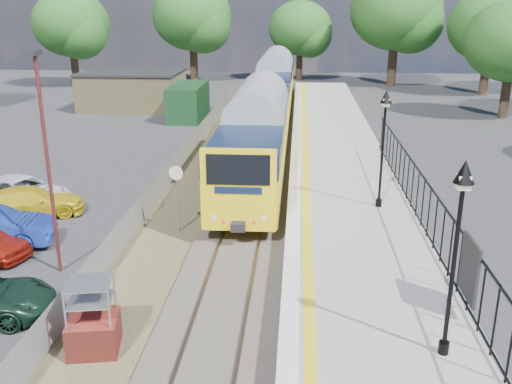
# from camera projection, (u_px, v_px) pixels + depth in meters

# --- Properties ---
(ground) EXTENTS (120.00, 120.00, 0.00)m
(ground) POSITION_uv_depth(u_px,v_px,m) (227.00, 295.00, 17.55)
(ground) COLOR #2D2D30
(ground) RESTS_ON ground
(track_bed) EXTENTS (5.90, 80.00, 0.29)m
(track_bed) POSITION_uv_depth(u_px,v_px,m) (243.00, 193.00, 26.71)
(track_bed) COLOR #473F38
(track_bed) RESTS_ON ground
(platform) EXTENTS (5.00, 70.00, 0.90)m
(platform) POSITION_uv_depth(u_px,v_px,m) (346.00, 200.00, 24.68)
(platform) COLOR gray
(platform) RESTS_ON ground
(platform_edge) EXTENTS (0.90, 70.00, 0.01)m
(platform_edge) POSITION_uv_depth(u_px,v_px,m) (299.00, 189.00, 24.69)
(platform_edge) COLOR silver
(platform_edge) RESTS_ON platform
(victorian_lamp_south) EXTENTS (0.44, 0.44, 4.60)m
(victorian_lamp_south) POSITION_uv_depth(u_px,v_px,m) (460.00, 215.00, 12.02)
(victorian_lamp_south) COLOR black
(victorian_lamp_south) RESTS_ON platform
(victorian_lamp_north) EXTENTS (0.44, 0.44, 4.60)m
(victorian_lamp_north) POSITION_uv_depth(u_px,v_px,m) (385.00, 121.00, 21.50)
(victorian_lamp_north) COLOR black
(victorian_lamp_north) RESTS_ON platform
(palisade_fence) EXTENTS (0.12, 26.00, 2.00)m
(palisade_fence) POSITION_uv_depth(u_px,v_px,m) (434.00, 219.00, 18.62)
(palisade_fence) COLOR black
(palisade_fence) RESTS_ON platform
(wire_fence) EXTENTS (0.06, 52.00, 1.20)m
(wire_fence) POSITION_uv_depth(u_px,v_px,m) (174.00, 167.00, 29.02)
(wire_fence) COLOR #999EA3
(wire_fence) RESTS_ON ground
(outbuilding) EXTENTS (10.80, 10.10, 3.12)m
(outbuilding) POSITION_uv_depth(u_px,v_px,m) (143.00, 92.00, 47.39)
(outbuilding) COLOR #978855
(outbuilding) RESTS_ON ground
(tree_line) EXTENTS (56.80, 43.80, 11.88)m
(tree_line) POSITION_uv_depth(u_px,v_px,m) (294.00, 24.00, 55.12)
(tree_line) COLOR #332319
(tree_line) RESTS_ON ground
(train) EXTENTS (2.82, 40.83, 3.51)m
(train) POSITION_uv_depth(u_px,v_px,m) (269.00, 98.00, 39.41)
(train) COLOR yellow
(train) RESTS_ON ground
(brick_plinth) EXTENTS (1.45, 1.45, 2.01)m
(brick_plinth) POSITION_uv_depth(u_px,v_px,m) (92.00, 318.00, 14.43)
(brick_plinth) COLOR maroon
(brick_plinth) RESTS_ON ground
(speed_sign) EXTENTS (0.55, 0.13, 2.73)m
(speed_sign) POSITION_uv_depth(u_px,v_px,m) (177.00, 188.00, 21.70)
(speed_sign) COLOR #999EA3
(speed_sign) RESTS_ON ground
(carpark_lamp) EXTENTS (0.25, 0.50, 7.22)m
(carpark_lamp) POSITION_uv_depth(u_px,v_px,m) (46.00, 152.00, 17.84)
(carpark_lamp) COLOR #511B1D
(carpark_lamp) RESTS_ON ground
(car_yellow) EXTENTS (4.63, 3.14, 1.25)m
(car_yellow) POSITION_uv_depth(u_px,v_px,m) (31.00, 202.00, 23.86)
(car_yellow) COLOR gold
(car_yellow) RESTS_ON ground
(car_white) EXTENTS (5.21, 3.83, 1.32)m
(car_white) POSITION_uv_depth(u_px,v_px,m) (22.00, 192.00, 24.99)
(car_white) COLOR white
(car_white) RESTS_ON ground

